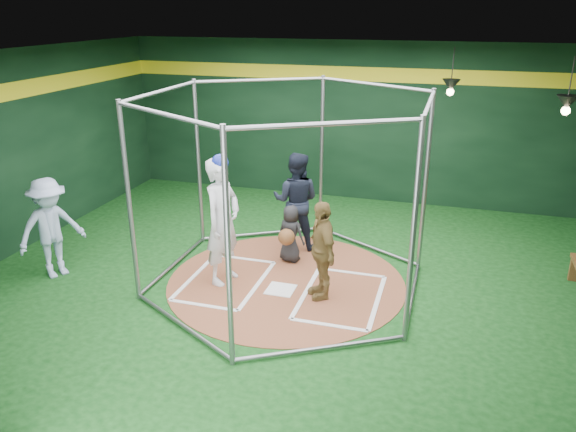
% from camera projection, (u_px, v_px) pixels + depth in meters
% --- Properties ---
extents(room_shell, '(10.10, 9.10, 3.53)m').
position_uv_depth(room_shell, '(286.00, 177.00, 8.42)').
color(room_shell, '#0C360F').
rests_on(room_shell, ground).
extents(clay_disc, '(3.80, 3.80, 0.01)m').
position_uv_depth(clay_disc, '(286.00, 282.00, 9.03)').
color(clay_disc, brown).
rests_on(clay_disc, ground).
extents(home_plate, '(0.43, 0.43, 0.01)m').
position_uv_depth(home_plate, '(281.00, 289.00, 8.75)').
color(home_plate, white).
rests_on(home_plate, clay_disc).
extents(batter_box_left, '(1.17, 1.77, 0.01)m').
position_uv_depth(batter_box_left, '(226.00, 280.00, 9.06)').
color(batter_box_left, white).
rests_on(batter_box_left, clay_disc).
extents(batter_box_right, '(1.17, 1.77, 0.01)m').
position_uv_depth(batter_box_right, '(341.00, 296.00, 8.54)').
color(batter_box_right, white).
rests_on(batter_box_right, clay_disc).
extents(batting_cage, '(4.05, 4.67, 3.00)m').
position_uv_depth(batting_cage, '(286.00, 194.00, 8.50)').
color(batting_cage, gray).
rests_on(batting_cage, ground).
extents(pendant_lamp_near, '(0.34, 0.34, 0.90)m').
position_uv_depth(pendant_lamp_near, '(451.00, 86.00, 10.70)').
color(pendant_lamp_near, black).
rests_on(pendant_lamp_near, room_shell).
extents(pendant_lamp_far, '(0.34, 0.34, 0.90)m').
position_uv_depth(pendant_lamp_far, '(567.00, 103.00, 8.78)').
color(pendant_lamp_far, black).
rests_on(pendant_lamp_far, room_shell).
extents(batter_figure, '(0.62, 0.82, 2.09)m').
position_uv_depth(batter_figure, '(222.00, 220.00, 8.72)').
color(batter_figure, silver).
rests_on(batter_figure, clay_disc).
extents(visitor_leopard, '(0.78, 0.95, 1.52)m').
position_uv_depth(visitor_leopard, '(322.00, 250.00, 8.32)').
color(visitor_leopard, '#A08244').
rests_on(visitor_leopard, clay_disc).
extents(catcher_figure, '(0.56, 0.61, 1.00)m').
position_uv_depth(catcher_figure, '(290.00, 234.00, 9.57)').
color(catcher_figure, black).
rests_on(catcher_figure, clay_disc).
extents(umpire, '(0.89, 0.71, 1.76)m').
position_uv_depth(umpire, '(296.00, 201.00, 10.05)').
color(umpire, black).
rests_on(umpire, clay_disc).
extents(bystander_blue, '(1.06, 1.24, 1.66)m').
position_uv_depth(bystander_blue, '(51.00, 228.00, 8.98)').
color(bystander_blue, '#A7B9DD').
rests_on(bystander_blue, ground).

